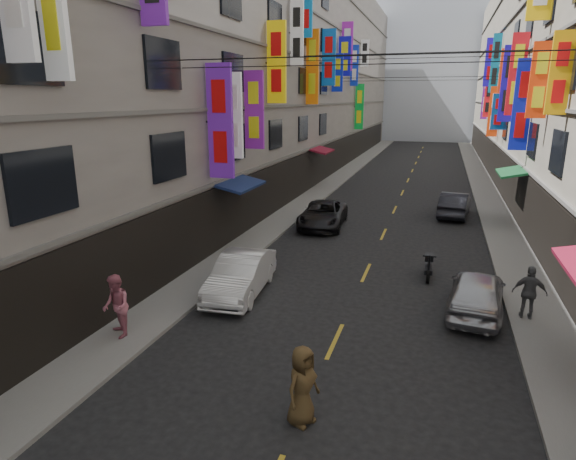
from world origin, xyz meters
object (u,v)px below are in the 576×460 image
Objects in this scene: car_left_mid at (241,275)px; car_right_far at (454,204)px; scooter_far_right at (429,266)px; pedestrian_crossing at (302,385)px; pedestrian_lfar at (116,306)px; car_left_far at (323,214)px; car_right_mid at (477,292)px; pedestrian_rfar at (530,292)px.

car_left_mid is 16.66m from car_right_far.
car_left_mid reaches higher than scooter_far_right.
pedestrian_crossing is at bearing 75.81° from scooter_far_right.
car_left_mid is 2.37× the size of pedestrian_lfar.
scooter_far_right is 8.60m from car_left_far.
car_right_mid reaches higher than car_left_far.
scooter_far_right is 11.73m from pedestrian_lfar.
car_left_mid is 8.05m from car_right_mid.
car_left_mid is 2.58× the size of pedestrian_rfar.
car_left_far is at bearing 81.43° from car_left_mid.
car_right_far is 21.40m from pedestrian_lfar.
pedestrian_crossing is (-5.44, -6.90, -0.08)m from pedestrian_rfar.
pedestrian_lfar reaches higher than scooter_far_right.
car_left_far is 1.17× the size of car_right_mid.
pedestrian_rfar is 0.95× the size of pedestrian_crossing.
car_right_mid is 0.95× the size of car_right_far.
scooter_far_right is 1.00× the size of pedestrian_crossing.
car_right_far is 2.58× the size of pedestrian_rfar.
car_right_mid is at bearing 0.97° from car_left_mid.
car_left_mid is at bearing 57.84° from pedestrian_crossing.
pedestrian_crossing is (6.15, -1.97, -0.15)m from pedestrian_lfar.
car_right_far is 14.33m from pedestrian_rfar.
car_right_mid is (1.59, -2.93, 0.28)m from scooter_far_right.
car_left_mid reaches higher than car_right_mid.
pedestrian_rfar is at bearing 65.71° from pedestrian_lfar.
pedestrian_rfar is (1.52, -0.20, 0.26)m from car_right_mid.
pedestrian_rfar reaches higher than pedestrian_crossing.
scooter_far_right is 0.40× the size of car_left_mid.
car_left_far is 14.65m from pedestrian_lfar.
pedestrian_lfar is 1.04× the size of pedestrian_crossing.
car_left_far is at bearing 36.66° from pedestrian_crossing.
pedestrian_rfar is at bearing 103.82° from car_right_far.
pedestrian_crossing is (-3.92, -7.10, 0.19)m from car_right_mid.
scooter_far_right is 0.41× the size of car_right_far.
car_left_far is at bearing -48.54° from scooter_far_right.
pedestrian_lfar is at bearing 69.17° from car_right_far.
car_left_mid is 0.91× the size of car_left_far.
car_right_mid is 11.31m from pedestrian_lfar.
car_right_mid is 2.44× the size of pedestrian_rfar.
car_left_far is 2.85× the size of pedestrian_rfar.
pedestrian_lfar is at bearing 26.63° from pedestrian_rfar.
scooter_far_right is at bearing -51.55° from car_left_far.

